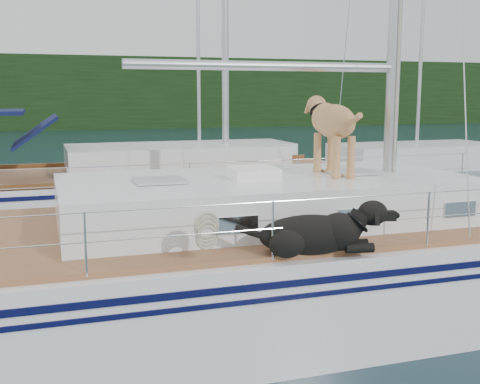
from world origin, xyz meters
name	(u,v)px	position (x,y,z in m)	size (l,w,h in m)	color
ground	(208,318)	(0.00, 0.00, 0.00)	(120.00, 120.00, 0.00)	black
tree_line	(64,93)	(0.00, 45.00, 3.00)	(90.00, 3.00, 6.00)	black
shore_bank	(65,121)	(0.00, 46.20, 0.60)	(92.00, 1.00, 1.20)	#595147
main_sailboat	(216,267)	(0.11, -0.01, 0.68)	(12.00, 3.93, 14.01)	white
neighbor_sailboat	(128,195)	(-0.14, 6.28, 0.63)	(11.00, 3.50, 13.30)	white
bg_boat_center	(199,156)	(4.00, 16.00, 0.45)	(7.20, 3.00, 11.65)	white
bg_boat_east	(416,156)	(12.00, 13.00, 0.46)	(6.40, 3.00, 11.65)	white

